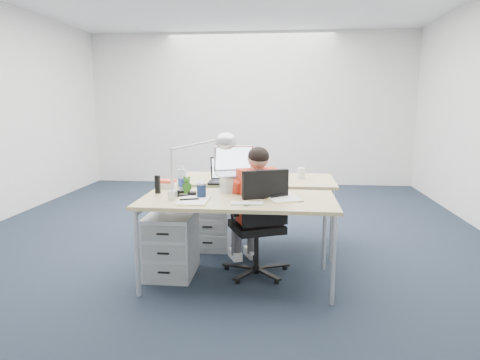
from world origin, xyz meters
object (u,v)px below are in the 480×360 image
object	(u,v)px
sunglasses	(278,193)
desk_lamp	(192,165)
book_stack	(167,184)
drawer_pedestal_near	(172,244)
far_cup	(301,173)
office_chair	(258,245)
cordless_phone	(158,184)
bear_figurine	(187,185)
seated_person	(253,208)
drawer_pedestal_far	(212,221)
can_koozie	(201,190)
computer_mouse	(247,203)
dark_laptop	(227,170)
desk_near	(238,204)
wireless_keyboard	(247,203)
water_bottle	(182,179)
silver_laptop	(238,169)
headphones	(184,193)
desk_far	(256,183)

from	to	relation	value
sunglasses	desk_lamp	xyz separation A→B (m)	(-0.69, -0.26, 0.27)
book_stack	sunglasses	world-z (taller)	book_stack
drawer_pedestal_near	far_cup	bearing A→B (deg)	37.76
office_chair	cordless_phone	distance (m)	1.02
bear_figurine	seated_person	bearing A→B (deg)	8.68
seated_person	drawer_pedestal_far	world-z (taller)	seated_person
cordless_phone	desk_lamp	xyz separation A→B (m)	(0.35, -0.20, 0.20)
can_koozie	computer_mouse	bearing A→B (deg)	-29.04
computer_mouse	dark_laptop	xyz separation A→B (m)	(-0.28, 0.92, 0.11)
seated_person	computer_mouse	distance (m)	0.60
desk_near	cordless_phone	size ratio (longest dim) A/B	10.15
wireless_keyboard	computer_mouse	size ratio (longest dim) A/B	2.87
far_cup	cordless_phone	bearing A→B (deg)	-144.96
water_bottle	far_cup	bearing A→B (deg)	37.75
desk_lamp	book_stack	bearing A→B (deg)	144.17
drawer_pedestal_far	desk_near	bearing A→B (deg)	-67.42
desk_lamp	dark_laptop	bearing A→B (deg)	93.25
can_koozie	bear_figurine	distance (m)	0.23
desk_near	drawer_pedestal_near	size ratio (longest dim) A/B	2.91
computer_mouse	desk_lamp	size ratio (longest dim) A/B	0.15
silver_laptop	bear_figurine	bearing A→B (deg)	-178.12
drawer_pedestal_near	silver_laptop	distance (m)	0.88
book_stack	dark_laptop	bearing A→B (deg)	31.96
desk_lamp	far_cup	size ratio (longest dim) A/B	5.11
silver_laptop	headphones	world-z (taller)	silver_laptop
seated_person	office_chair	bearing A→B (deg)	-94.54
desk_far	silver_laptop	world-z (taller)	silver_laptop
bear_figurine	cordless_phone	world-z (taller)	cordless_phone
office_chair	book_stack	size ratio (longest dim) A/B	5.55
drawer_pedestal_near	computer_mouse	xyz separation A→B (m)	(0.70, -0.35, 0.47)
wireless_keyboard	desk_lamp	distance (m)	0.54
desk_far	can_koozie	world-z (taller)	can_koozie
seated_person	desk_lamp	distance (m)	0.76
cordless_phone	desk_lamp	world-z (taller)	desk_lamp
drawer_pedestal_near	wireless_keyboard	xyz separation A→B (m)	(0.70, -0.32, 0.46)
silver_laptop	can_koozie	world-z (taller)	silver_laptop
desk_near	desk_far	size ratio (longest dim) A/B	1.00
wireless_keyboard	can_koozie	size ratio (longest dim) A/B	1.98
headphones	sunglasses	xyz separation A→B (m)	(0.80, 0.11, -0.01)
silver_laptop	headphones	bearing A→B (deg)	-169.82
water_bottle	dark_laptop	world-z (taller)	dark_laptop
desk_near	can_koozie	bearing A→B (deg)	-174.96
headphones	cordless_phone	xyz separation A→B (m)	(-0.24, 0.05, 0.06)
seated_person	sunglasses	world-z (taller)	seated_person
can_koozie	far_cup	world-z (taller)	can_koozie
wireless_keyboard	dark_laptop	bearing A→B (deg)	103.47
office_chair	can_koozie	size ratio (longest dim) A/B	7.68
seated_person	drawer_pedestal_far	bearing A→B (deg)	105.58
wireless_keyboard	water_bottle	size ratio (longest dim) A/B	1.06
computer_mouse	desk_lamp	world-z (taller)	desk_lamp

